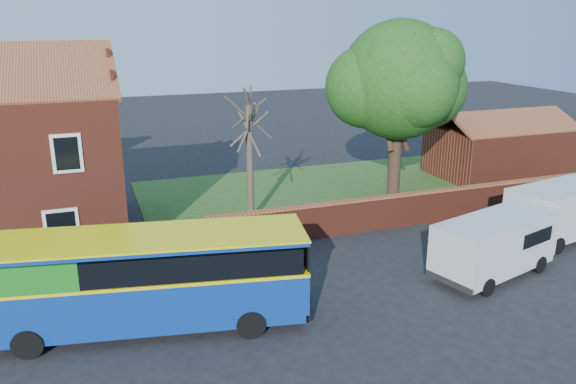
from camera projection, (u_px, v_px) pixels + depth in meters
name	position (u px, v px, depth m)	size (l,w,h in m)	color
ground	(190.00, 350.00, 16.69)	(120.00, 120.00, 0.00)	black
grass_strip	(370.00, 188.00, 32.63)	(26.00, 12.00, 0.04)	#426B28
boundary_wall	(430.00, 206.00, 27.02)	(22.00, 0.38, 1.60)	maroon
outbuilding	(499.00, 150.00, 35.13)	(8.20, 5.06, 4.17)	maroon
bus	(132.00, 277.00, 17.40)	(10.46, 4.38, 3.10)	navy
van_near	(495.00, 244.00, 21.29)	(5.54, 3.38, 2.27)	silver
van_far	(565.00, 209.00, 24.88)	(5.88, 3.13, 2.46)	silver
large_tree	(399.00, 84.00, 29.22)	(7.80, 6.17, 9.51)	black
bare_tree	(250.00, 158.00, 26.42)	(2.32, 2.76, 6.18)	#4C4238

